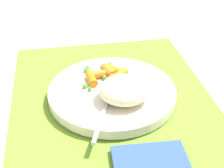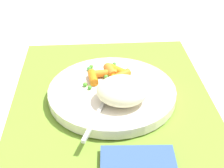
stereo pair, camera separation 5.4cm
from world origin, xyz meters
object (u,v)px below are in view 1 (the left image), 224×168
(fork, at_px, (109,97))
(plate, at_px, (112,92))
(rice_mound, at_px, (124,90))
(carrot_portion, at_px, (107,75))
(napkin, at_px, (151,163))

(fork, bearing_deg, plate, -20.49)
(rice_mound, relative_size, carrot_portion, 1.06)
(carrot_portion, relative_size, napkin, 0.77)
(rice_mound, relative_size, napkin, 0.82)
(rice_mound, height_order, napkin, rice_mound)
(napkin, bearing_deg, plate, 8.31)
(rice_mound, bearing_deg, napkin, -175.61)
(plate, distance_m, napkin, 0.18)
(plate, bearing_deg, carrot_portion, 4.09)
(carrot_portion, height_order, napkin, carrot_portion)
(rice_mound, distance_m, fork, 0.03)
(plate, relative_size, rice_mound, 2.64)
(plate, bearing_deg, rice_mound, -157.90)
(carrot_portion, bearing_deg, fork, 172.98)
(carrot_portion, distance_m, fork, 0.07)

